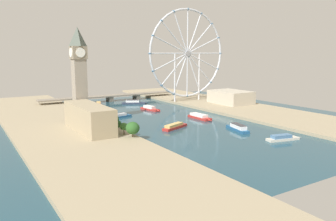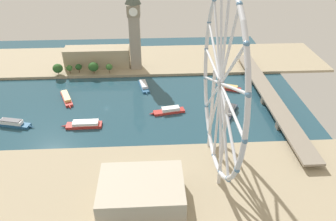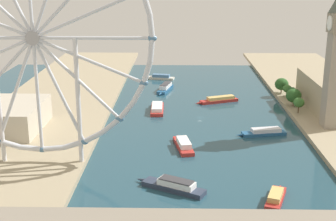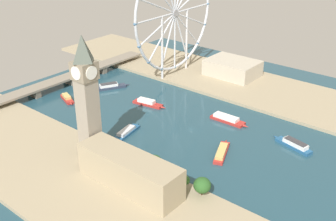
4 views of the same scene
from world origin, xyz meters
name	(u,v)px [view 3 (image 3 of 4)]	position (x,y,z in m)	size (l,w,h in m)	color
ground_plane	(200,118)	(0.00, 0.00, 0.00)	(391.49, 391.49, 0.00)	#234756
riverbank_right	(47,115)	(110.75, 0.00, 1.50)	(90.00, 520.00, 3.00)	tan
parliament_block	(323,93)	(-92.92, -18.87, 14.39)	(22.00, 75.98, 22.78)	tan
tree_row_embankment	(289,91)	(-71.93, -36.85, 10.73)	(12.90, 67.49, 13.51)	#513823
ferris_wheel	(33,39)	(88.97, 89.17, 69.16)	(124.81, 3.20, 128.28)	silver
riverside_hall	(11,117)	(123.94, 36.47, 11.44)	(39.44, 53.82, 16.88)	#BCB29E
tour_boat_0	(264,132)	(-39.91, 36.23, 1.89)	(33.43, 13.02, 4.48)	#235684
tour_boat_1	(173,186)	(17.87, 117.18, 2.38)	(35.38, 21.92, 5.96)	#2D384C
tour_boat_2	(160,77)	(33.43, -125.08, 1.97)	(33.08, 13.21, 4.81)	beige
tour_boat_3	(219,100)	(-17.33, -41.80, 2.07)	(35.99, 18.41, 4.81)	#B22D28
tour_boat_4	(276,197)	(-29.44, 127.68, 2.10)	(13.97, 26.69, 5.15)	#B22D28
tour_boat_5	(165,88)	(26.90, -79.47, 2.58)	(14.30, 35.92, 6.21)	#235684
tour_boat_6	(157,108)	(31.36, -16.14, 2.25)	(9.69, 36.47, 5.22)	#B22D28
tour_boat_7	(183,144)	(12.46, 60.42, 2.21)	(12.90, 34.97, 5.52)	#B22D28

